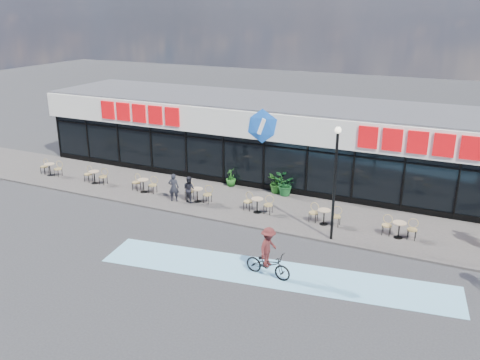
% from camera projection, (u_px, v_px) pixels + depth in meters
% --- Properties ---
extents(ground, '(120.00, 120.00, 0.00)m').
position_uv_depth(ground, '(203.00, 239.00, 22.77)').
color(ground, '#28282B').
rests_on(ground, ground).
extents(sidewalk, '(44.00, 5.00, 0.10)m').
position_uv_depth(sidewalk, '(245.00, 205.00, 26.60)').
color(sidewalk, '#4F4946').
rests_on(sidewalk, ground).
extents(bike_lane, '(14.17, 4.13, 0.01)m').
position_uv_depth(bike_lane, '(274.00, 273.00, 19.88)').
color(bike_lane, '#73B6D9').
rests_on(bike_lane, ground).
extents(building, '(30.60, 6.57, 4.75)m').
position_uv_depth(building, '(283.00, 139.00, 30.50)').
color(building, black).
rests_on(building, ground).
extents(lamp_post, '(0.28, 0.28, 5.10)m').
position_uv_depth(lamp_post, '(335.00, 174.00, 21.61)').
color(lamp_post, black).
rests_on(lamp_post, sidewalk).
extents(bistro_set_0, '(1.54, 0.62, 0.90)m').
position_uv_depth(bistro_set_0, '(51.00, 168.00, 30.95)').
color(bistro_set_0, tan).
rests_on(bistro_set_0, sidewalk).
extents(bistro_set_1, '(1.54, 0.62, 0.90)m').
position_uv_depth(bistro_set_1, '(95.00, 175.00, 29.56)').
color(bistro_set_1, tan).
rests_on(bistro_set_1, sidewalk).
extents(bistro_set_2, '(1.54, 0.62, 0.90)m').
position_uv_depth(bistro_set_2, '(144.00, 184.00, 28.18)').
color(bistro_set_2, tan).
rests_on(bistro_set_2, sidewalk).
extents(bistro_set_3, '(1.54, 0.62, 0.90)m').
position_uv_depth(bistro_set_3, '(198.00, 193.00, 26.80)').
color(bistro_set_3, tan).
rests_on(bistro_set_3, sidewalk).
extents(bistro_set_4, '(1.54, 0.62, 0.90)m').
position_uv_depth(bistro_set_4, '(258.00, 203.00, 25.42)').
color(bistro_set_4, tan).
rests_on(bistro_set_4, sidewalk).
extents(bistro_set_5, '(1.54, 0.62, 0.90)m').
position_uv_depth(bistro_set_5, '(325.00, 215.00, 24.03)').
color(bistro_set_5, tan).
rests_on(bistro_set_5, sidewalk).
extents(bistro_set_6, '(1.54, 0.62, 0.90)m').
position_uv_depth(bistro_set_6, '(399.00, 227.00, 22.65)').
color(bistro_set_6, tan).
rests_on(bistro_set_6, sidewalk).
extents(potted_plant_left, '(0.72, 0.72, 1.05)m').
position_uv_depth(potted_plant_left, '(231.00, 177.00, 29.04)').
color(potted_plant_left, '#194C15').
rests_on(potted_plant_left, sidewalk).
extents(potted_plant_mid, '(1.34, 1.25, 1.21)m').
position_uv_depth(potted_plant_mid, '(284.00, 185.00, 27.55)').
color(potted_plant_mid, '#154C1F').
rests_on(potted_plant_mid, sidewalk).
extents(potted_plant_right, '(1.38, 1.39, 1.17)m').
position_uv_depth(potted_plant_right, '(277.00, 183.00, 27.91)').
color(potted_plant_right, '#1E5317').
rests_on(potted_plant_right, sidewalk).
extents(patron_left, '(0.65, 0.54, 1.52)m').
position_uv_depth(patron_left, '(174.00, 187.00, 26.72)').
color(patron_left, black).
rests_on(patron_left, sidewalk).
extents(patron_right, '(0.81, 0.71, 1.40)m').
position_uv_depth(patron_right, '(189.00, 189.00, 26.65)').
color(patron_right, black).
rests_on(patron_right, sidewalk).
extents(cyclist_a, '(1.98, 1.09, 2.04)m').
position_uv_depth(cyclist_a, '(268.00, 257.00, 19.44)').
color(cyclist_a, black).
rests_on(cyclist_a, ground).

